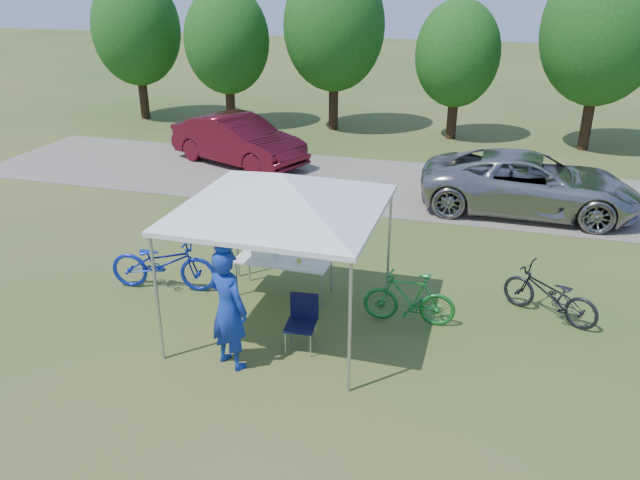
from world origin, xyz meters
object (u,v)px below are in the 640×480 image
object	(u,v)px
folding_table	(284,261)
cooler	(264,249)
folding_chair	(302,317)
bike_green	(409,298)
cyclist	(228,309)
bike_blue	(163,263)
minivan	(529,183)
sedan	(238,140)
bike_dark	(550,294)

from	to	relation	value
folding_table	cooler	size ratio (longest dim) A/B	3.96
folding_chair	folding_table	bearing A→B (deg)	112.68
cooler	bike_green	xyz separation A→B (m)	(2.78, -0.38, -0.41)
cooler	cyclist	size ratio (longest dim) A/B	0.23
folding_chair	cyclist	xyz separation A→B (m)	(-0.90, -0.80, 0.45)
bike_blue	minivan	distance (m)	9.21
bike_green	minivan	distance (m)	6.59
cooler	minivan	bearing A→B (deg)	50.66
cooler	minivan	xyz separation A→B (m)	(4.82, 5.88, -0.13)
cooler	bike_blue	size ratio (longest dim) A/B	0.22
bike_green	sedan	size ratio (longest dim) A/B	0.34
folding_table	minivan	size ratio (longest dim) A/B	0.33
folding_table	minivan	xyz separation A→B (m)	(4.44, 5.88, 0.08)
folding_chair	sedan	distance (m)	10.68
cooler	bike_blue	world-z (taller)	bike_blue
folding_table	bike_green	xyz separation A→B (m)	(2.41, -0.38, -0.20)
bike_blue	bike_green	xyz separation A→B (m)	(4.68, 0.04, -0.06)
folding_table	sedan	world-z (taller)	sedan
sedan	bike_blue	bearing A→B (deg)	-144.64
cyclist	bike_green	size ratio (longest dim) A/B	1.24
bike_blue	bike_dark	xyz separation A→B (m)	(7.01, 0.90, -0.08)
cyclist	bike_blue	size ratio (longest dim) A/B	0.96
folding_chair	bike_blue	size ratio (longest dim) A/B	0.44
cyclist	minivan	xyz separation A→B (m)	(4.47, 8.27, -0.22)
bike_blue	cyclist	bearing A→B (deg)	-140.09
cooler	sedan	xyz separation A→B (m)	(-3.86, 7.78, -0.11)
bike_blue	bike_green	bearing A→B (deg)	-98.23
folding_chair	cooler	size ratio (longest dim) A/B	2.03
cyclist	minivan	world-z (taller)	cyclist
folding_table	bike_green	size ratio (longest dim) A/B	1.11
cyclist	minivan	bearing A→B (deg)	-95.12
folding_table	folding_chair	size ratio (longest dim) A/B	1.95
bike_blue	bike_green	size ratio (longest dim) A/B	1.30
bike_green	sedan	bearing A→B (deg)	-143.77
folding_chair	bike_dark	size ratio (longest dim) A/B	0.52
folding_table	cooler	xyz separation A→B (m)	(-0.38, -0.00, 0.21)
folding_chair	minivan	bearing A→B (deg)	58.52
cooler	bike_blue	xyz separation A→B (m)	(-1.90, -0.43, -0.35)
sedan	bike_green	bearing A→B (deg)	-118.95
cooler	sedan	world-z (taller)	sedan
folding_table	bike_blue	bearing A→B (deg)	-169.40
bike_dark	minivan	bearing A→B (deg)	-149.45
minivan	folding_chair	bearing A→B (deg)	154.88
folding_table	cyclist	distance (m)	2.42
folding_chair	cooler	xyz separation A→B (m)	(-1.25, 1.60, 0.35)
bike_dark	sedan	xyz separation A→B (m)	(-8.96, 7.31, 0.32)
folding_chair	bike_dark	xyz separation A→B (m)	(3.86, 2.07, -0.08)
bike_blue	sedan	xyz separation A→B (m)	(-1.96, 8.21, 0.24)
folding_chair	cyclist	distance (m)	1.29
folding_table	minivan	bearing A→B (deg)	52.91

